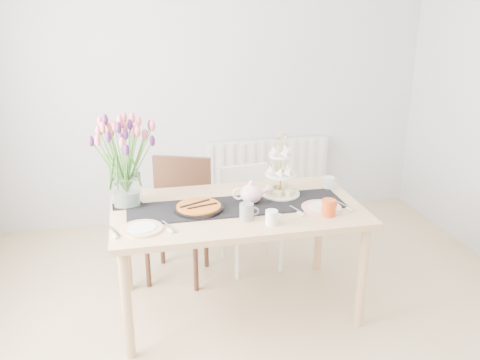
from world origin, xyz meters
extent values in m
plane|color=silver|center=(0.00, 2.25, 1.30)|extent=(4.00, 0.00, 4.00)
cube|color=white|center=(0.50, 2.19, 0.45)|extent=(1.20, 0.08, 0.60)
cube|color=tan|center=(-0.13, 0.64, 0.73)|extent=(1.60, 0.90, 0.04)
cylinder|color=tan|center=(-0.86, 0.26, 0.35)|extent=(0.06, 0.06, 0.71)
cylinder|color=tan|center=(0.60, 0.26, 0.35)|extent=(0.06, 0.06, 0.71)
cylinder|color=tan|center=(-0.86, 1.02, 0.35)|extent=(0.06, 0.06, 0.71)
cylinder|color=tan|center=(0.60, 1.02, 0.35)|extent=(0.06, 0.06, 0.71)
cube|color=#351C13|center=(-0.48, 1.14, 0.46)|extent=(0.57, 0.57, 0.04)
cube|color=#351C13|center=(-0.41, 1.33, 0.69)|extent=(0.43, 0.20, 0.42)
cylinder|color=#351C13|center=(-0.71, 1.04, 0.22)|extent=(0.04, 0.04, 0.44)
cylinder|color=#351C13|center=(-0.38, 0.91, 0.22)|extent=(0.04, 0.04, 0.44)
cylinder|color=#351C13|center=(-0.58, 1.37, 0.22)|extent=(0.04, 0.04, 0.44)
cylinder|color=#351C13|center=(-0.25, 1.24, 0.22)|extent=(0.04, 0.04, 0.44)
cube|color=white|center=(0.11, 1.20, 0.39)|extent=(0.43, 0.43, 0.04)
cube|color=white|center=(0.09, 1.38, 0.60)|extent=(0.39, 0.09, 0.37)
cylinder|color=white|center=(-0.05, 1.00, 0.19)|extent=(0.04, 0.04, 0.37)
cylinder|color=white|center=(0.31, 1.05, 0.19)|extent=(0.04, 0.04, 0.37)
cylinder|color=white|center=(-0.09, 1.36, 0.19)|extent=(0.04, 0.04, 0.37)
cylinder|color=white|center=(0.27, 1.40, 0.19)|extent=(0.04, 0.04, 0.37)
cube|color=black|center=(-0.13, 0.64, 0.75)|extent=(1.40, 0.35, 0.01)
cube|color=silver|center=(-0.82, 0.83, 0.84)|extent=(0.19, 0.19, 0.19)
cylinder|color=gold|center=(0.20, 0.77, 0.95)|extent=(0.01, 0.01, 0.39)
cylinder|color=white|center=(0.20, 0.77, 0.76)|extent=(0.27, 0.27, 0.01)
cylinder|color=white|center=(0.20, 0.77, 0.90)|extent=(0.21, 0.21, 0.01)
cylinder|color=white|center=(0.20, 0.77, 1.03)|extent=(0.17, 0.17, 0.01)
cylinder|color=silver|center=(0.58, 0.83, 0.79)|extent=(0.09, 0.09, 0.08)
cylinder|color=black|center=(-0.38, 0.63, 0.76)|extent=(0.31, 0.31, 0.03)
cylinder|color=orange|center=(-0.38, 0.63, 0.78)|extent=(0.28, 0.28, 0.01)
cylinder|color=gray|center=(-0.11, 0.43, 0.80)|extent=(0.09, 0.09, 0.10)
cylinder|color=white|center=(0.02, 0.33, 0.79)|extent=(0.08, 0.08, 0.09)
cylinder|color=#D74917|center=(0.40, 0.38, 0.80)|extent=(0.12, 0.12, 0.10)
cylinder|color=white|center=(-0.74, 0.42, 0.76)|extent=(0.32, 0.32, 0.01)
cylinder|color=white|center=(0.39, 0.49, 0.76)|extent=(0.32, 0.32, 0.01)
camera|label=1|loc=(-0.76, -2.32, 2.01)|focal=38.00mm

